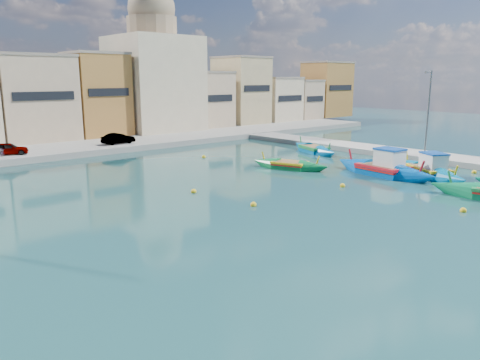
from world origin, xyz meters
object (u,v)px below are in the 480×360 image
luzzu_turquoise_cabin (429,171)px  luzzu_blue_cabin (383,170)px  luzzu_cyan_mid (314,150)px  luzzu_green (290,166)px  church_block (154,70)px  quay_street_lamp (428,112)px

luzzu_turquoise_cabin → luzzu_blue_cabin: luzzu_blue_cabin is taller
luzzu_cyan_mid → luzzu_green: size_ratio=1.13×
luzzu_blue_cabin → luzzu_cyan_mid: (4.89, 10.89, -0.16)m
luzzu_cyan_mid → luzzu_green: bearing=-152.9°
church_block → luzzu_green: size_ratio=2.72×
church_block → luzzu_blue_cabin: size_ratio=2.02×
quay_street_lamp → luzzu_turquoise_cabin: quay_street_lamp is taller
luzzu_blue_cabin → luzzu_cyan_mid: bearing=65.8°
luzzu_turquoise_cabin → quay_street_lamp: bearing=29.8°
church_block → luzzu_turquoise_cabin: size_ratio=2.19×
luzzu_turquoise_cabin → luzzu_blue_cabin: bearing=134.0°
church_block → luzzu_turquoise_cabin: 38.62m
luzzu_blue_cabin → luzzu_cyan_mid: luzzu_blue_cabin is taller
quay_street_lamp → luzzu_cyan_mid: size_ratio=1.01×
church_block → luzzu_turquoise_cabin: (0.89, -37.76, -8.06)m
quay_street_lamp → luzzu_green: bearing=156.9°
luzzu_blue_cabin → church_block: bearing=87.6°
quay_street_lamp → luzzu_cyan_mid: bearing=112.9°
luzzu_blue_cabin → luzzu_cyan_mid: size_ratio=1.19×
quay_street_lamp → luzzu_green: quay_street_lamp is taller
church_block → luzzu_blue_cabin: bearing=-92.4°
luzzu_turquoise_cabin → luzzu_cyan_mid: luzzu_turquoise_cabin is taller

